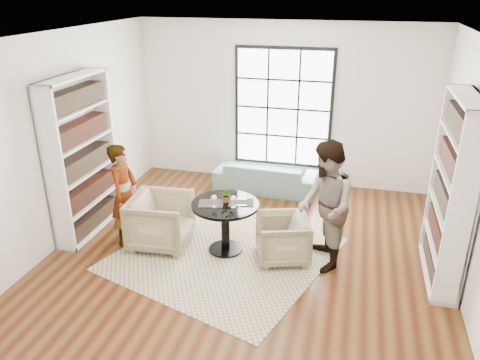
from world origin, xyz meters
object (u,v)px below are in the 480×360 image
(pedestal_table, at_px, (225,217))
(armchair_right, at_px, (282,239))
(wine_glass_right, at_px, (233,199))
(person_right, at_px, (325,206))
(sofa, at_px, (266,176))
(armchair_left, at_px, (161,221))
(person_left, at_px, (124,194))
(wine_glass_left, at_px, (214,198))
(flower_centerpiece, at_px, (227,195))

(pedestal_table, relative_size, armchair_right, 1.34)
(pedestal_table, relative_size, wine_glass_right, 5.52)
(person_right, relative_size, wine_glass_right, 10.29)
(sofa, distance_m, armchair_right, 2.38)
(armchair_left, bearing_deg, person_left, 85.22)
(person_left, distance_m, wine_glass_right, 1.66)
(sofa, height_order, person_right, person_right)
(sofa, xyz_separation_m, armchair_right, (0.69, -2.27, 0.05))
(person_left, height_order, wine_glass_left, person_left)
(sofa, height_order, wine_glass_right, wine_glass_right)
(flower_centerpiece, bearing_deg, armchair_left, -172.61)
(pedestal_table, distance_m, wine_glass_left, 0.38)
(armchair_right, bearing_deg, wine_glass_right, -101.69)
(pedestal_table, distance_m, wine_glass_right, 0.37)
(person_left, xyz_separation_m, wine_glass_left, (1.39, -0.08, 0.13))
(pedestal_table, bearing_deg, flower_centerpiece, 84.04)
(sofa, height_order, armchair_right, armchair_right)
(person_right, bearing_deg, person_left, -105.87)
(armchair_left, relative_size, wine_glass_right, 4.97)
(person_left, relative_size, wine_glass_left, 8.57)
(pedestal_table, distance_m, armchair_left, 0.97)
(pedestal_table, relative_size, flower_centerpiece, 4.44)
(person_left, height_order, wine_glass_right, person_left)
(armchair_right, distance_m, person_right, 0.79)
(wine_glass_right, bearing_deg, sofa, 90.34)
(armchair_left, distance_m, person_right, 2.38)
(sofa, height_order, armchair_left, armchair_left)
(pedestal_table, height_order, wine_glass_left, wine_glass_left)
(wine_glass_right, bearing_deg, person_right, 3.38)
(pedestal_table, xyz_separation_m, armchair_left, (-0.96, -0.06, -0.16))
(pedestal_table, height_order, person_left, person_left)
(wine_glass_right, height_order, flower_centerpiece, flower_centerpiece)
(wine_glass_left, bearing_deg, armchair_left, 174.76)
(wine_glass_left, bearing_deg, sofa, 84.15)
(pedestal_table, xyz_separation_m, armchair_right, (0.82, -0.01, -0.23))
(person_left, relative_size, flower_centerpiece, 7.09)
(sofa, height_order, wine_glass_left, wine_glass_left)
(armchair_left, height_order, person_right, person_right)
(pedestal_table, xyz_separation_m, person_left, (-1.51, -0.06, 0.21))
(pedestal_table, height_order, flower_centerpiece, flower_centerpiece)
(pedestal_table, bearing_deg, armchair_left, -176.14)
(armchair_right, distance_m, person_left, 2.37)
(person_left, bearing_deg, armchair_left, -91.81)
(wine_glass_left, bearing_deg, armchair_right, 7.75)
(wine_glass_right, bearing_deg, armchair_left, 178.84)
(armchair_right, relative_size, wine_glass_right, 4.11)
(pedestal_table, height_order, armchair_left, armchair_left)
(pedestal_table, relative_size, sofa, 0.51)
(armchair_right, bearing_deg, pedestal_table, -108.81)
(sofa, xyz_separation_m, person_right, (1.24, -2.27, 0.61))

